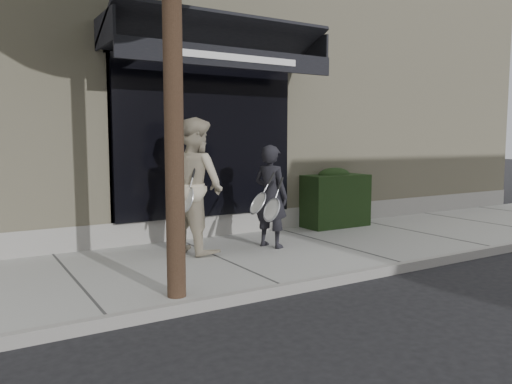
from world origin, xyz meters
TOP-DOWN VIEW (x-y plane):
  - ground at (0.00, 0.00)m, footprint 80.00×80.00m
  - sidewalk at (0.00, 0.00)m, footprint 20.00×3.00m
  - curb at (0.00, -1.55)m, footprint 20.00×0.10m
  - building_facade at (-0.01, 4.96)m, footprint 14.30×8.04m
  - hedge at (1.10, 1.25)m, footprint 1.30×0.70m
  - pedestrian_front at (-0.99, 0.26)m, footprint 0.81×0.88m
  - pedestrian_back at (-2.13, 0.56)m, footprint 0.95×1.11m

SIDE VIEW (x-z plane):
  - ground at x=0.00m, z-range 0.00..0.00m
  - sidewalk at x=0.00m, z-range 0.00..0.12m
  - curb at x=0.00m, z-range 0.00..0.14m
  - hedge at x=1.10m, z-range 0.09..1.23m
  - pedestrian_front at x=-0.99m, z-range 0.12..1.71m
  - pedestrian_back at x=-2.13m, z-range 0.12..2.11m
  - building_facade at x=-0.01m, z-range -0.08..5.56m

